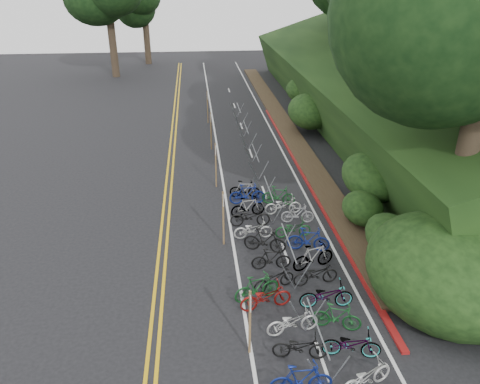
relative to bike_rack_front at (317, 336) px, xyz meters
The scene contains 10 objects.
ground 3.56m from the bike_rack_front, 147.01° to the left, with size 120.00×120.00×0.00m, color black.
road_markings 12.22m from the bike_rack_front, 100.67° to the left, with size 7.47×80.00×0.01m.
red_curb 14.18m from the bike_rack_front, 78.55° to the left, with size 0.25×28.00×0.10m, color maroon.
embankment 23.27m from the bike_rack_front, 64.29° to the left, with size 14.30×48.14×9.11m.
bike_rack_front is the anchor object (origin of this frame).
bike_racks_rest 14.88m from the bike_rack_front, 89.57° to the left, with size 1.14×23.00×1.17m.
signpost_near 2.03m from the bike_rack_front, 166.40° to the left, with size 0.08×0.40×2.30m.
signposts_rest 16.05m from the bike_rack_front, 98.20° to the left, with size 0.08×18.40×2.50m.
bike_front 3.32m from the bike_rack_front, 114.55° to the left, with size 1.72×0.48×1.03m, color #144C1E.
bike_valet 4.87m from the bike_rack_front, 89.28° to the left, with size 3.33×14.33×1.09m.
Camera 1 is at (-0.42, -12.26, 10.59)m, focal length 35.00 mm.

